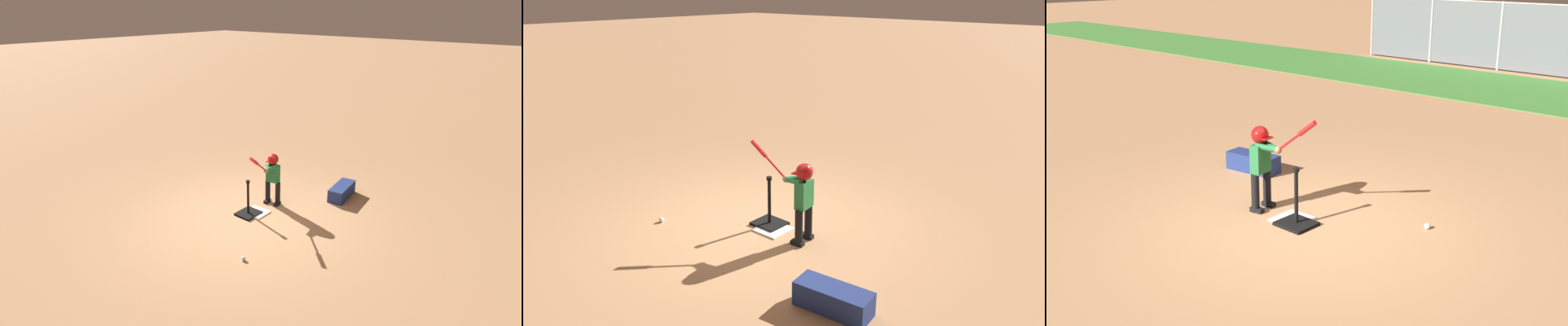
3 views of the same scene
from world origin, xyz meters
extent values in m
plane|color=#AD7F56|center=(0.00, 0.00, 0.00)|extent=(90.00, 90.00, 0.00)
cylinder|color=#9E9EA3|center=(-8.24, 12.25, 1.01)|extent=(0.08, 0.08, 2.02)
cylinder|color=#9E9EA3|center=(-5.89, 12.25, 1.01)|extent=(0.08, 0.08, 2.02)
cylinder|color=#9E9EA3|center=(-3.53, 12.25, 1.01)|extent=(0.08, 0.08, 2.02)
cube|color=white|center=(-0.27, -0.01, 0.01)|extent=(0.45, 0.45, 0.02)
cube|color=black|center=(-0.13, -0.09, 0.02)|extent=(0.44, 0.40, 0.04)
cylinder|color=black|center=(-0.13, -0.09, 0.37)|extent=(0.05, 0.05, 0.66)
cylinder|color=black|center=(-0.13, -0.09, 0.72)|extent=(0.08, 0.08, 0.05)
cylinder|color=black|center=(-0.85, 0.10, 0.25)|extent=(0.12, 0.12, 0.51)
cube|color=black|center=(-0.83, 0.10, 0.03)|extent=(0.19, 0.11, 0.06)
cylinder|color=black|center=(-0.81, -0.14, 0.25)|extent=(0.12, 0.12, 0.51)
cube|color=black|center=(-0.79, -0.14, 0.03)|extent=(0.19, 0.11, 0.06)
cube|color=#236B38|center=(-0.83, -0.02, 0.70)|extent=(0.18, 0.28, 0.38)
sphere|color=#936B4C|center=(-0.83, -0.02, 1.00)|extent=(0.19, 0.19, 0.19)
sphere|color=maroon|center=(-0.83, -0.02, 1.01)|extent=(0.23, 0.23, 0.23)
cube|color=maroon|center=(-0.74, -0.01, 0.98)|extent=(0.14, 0.18, 0.01)
cylinder|color=#236B38|center=(-0.70, 0.04, 0.87)|extent=(0.31, 0.12, 0.11)
cylinder|color=#236B38|center=(-0.68, -0.04, 0.87)|extent=(0.31, 0.20, 0.11)
sphere|color=#936B4C|center=(-0.55, 0.02, 0.85)|extent=(0.10, 0.10, 0.10)
cylinder|color=red|center=(-0.28, 0.06, 1.06)|extent=(0.56, 0.11, 0.45)
cylinder|color=red|center=(-0.11, 0.08, 1.20)|extent=(0.27, 0.10, 0.23)
cylinder|color=black|center=(-0.57, 0.02, 0.84)|extent=(0.05, 0.05, 0.05)
sphere|color=white|center=(1.12, 0.90, 0.04)|extent=(0.07, 0.07, 0.07)
cube|color=#93969E|center=(-6.52, 14.54, 0.31)|extent=(3.55, 0.52, 0.04)
cube|color=#93969E|center=(-6.50, 14.79, 0.04)|extent=(3.56, 0.58, 0.04)
cube|color=#93969E|center=(-6.58, 13.90, 0.61)|extent=(3.55, 0.52, 0.04)
cube|color=#93969E|center=(-6.56, 14.15, 0.35)|extent=(3.56, 0.58, 0.04)
cube|color=#93969E|center=(-6.63, 13.26, 0.92)|extent=(3.55, 0.52, 0.04)
cube|color=#93969E|center=(-6.61, 13.51, 0.65)|extent=(3.56, 0.58, 0.04)
cube|color=#93969E|center=(-6.69, 12.62, 1.22)|extent=(3.55, 0.52, 0.04)
cube|color=#93969E|center=(-6.67, 12.87, 0.96)|extent=(3.56, 0.58, 0.04)
cylinder|color=#93969E|center=(-4.88, 14.65, 0.16)|extent=(0.06, 0.06, 0.33)
cylinder|color=#93969E|center=(-5.06, 12.48, 0.62)|extent=(0.06, 0.06, 1.24)
cylinder|color=#93969E|center=(-4.97, 13.57, 0.78)|extent=(0.23, 2.20, 0.96)
cylinder|color=#93969E|center=(-8.13, 14.93, 0.16)|extent=(0.06, 0.06, 0.33)
cylinder|color=#93969E|center=(-8.31, 12.76, 0.62)|extent=(0.06, 0.06, 1.24)
cylinder|color=#93969E|center=(-8.22, 13.84, 0.78)|extent=(0.23, 2.20, 0.96)
cube|color=navy|center=(-2.05, 0.95, 0.14)|extent=(0.88, 0.43, 0.28)
camera|label=1|loc=(5.30, 4.77, 3.96)|focal=28.00mm
camera|label=2|loc=(-4.73, 4.74, 3.27)|focal=35.00mm
camera|label=3|loc=(4.63, -5.08, 3.07)|focal=42.00mm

